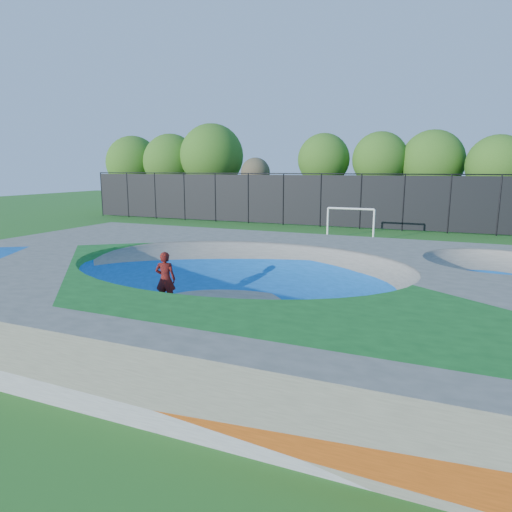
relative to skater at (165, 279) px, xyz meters
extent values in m
plane|color=#24651C|center=(2.21, 0.81, -0.90)|extent=(120.00, 120.00, 0.00)
cube|color=gray|center=(2.21, 0.81, -0.15)|extent=(22.00, 14.00, 1.50)
imported|color=#AE190D|center=(0.00, 0.00, 0.00)|extent=(0.75, 0.60, 1.80)
cube|color=black|center=(0.00, 0.00, -0.88)|extent=(0.81, 0.46, 0.05)
cylinder|color=white|center=(1.12, 16.51, 0.06)|extent=(0.12, 0.12, 1.93)
cylinder|color=white|center=(4.01, 16.51, 0.06)|extent=(0.12, 0.12, 1.93)
cylinder|color=white|center=(2.57, 16.51, 1.02)|extent=(2.89, 0.12, 0.12)
cylinder|color=black|center=(-21.79, 21.81, 1.10)|extent=(0.09, 0.09, 4.00)
cylinder|color=black|center=(-18.79, 21.81, 1.10)|extent=(0.09, 0.09, 4.00)
cylinder|color=black|center=(-15.79, 21.81, 1.10)|extent=(0.09, 0.09, 4.00)
cylinder|color=black|center=(-12.79, 21.81, 1.10)|extent=(0.09, 0.09, 4.00)
cylinder|color=black|center=(-9.79, 21.81, 1.10)|extent=(0.09, 0.09, 4.00)
cylinder|color=black|center=(-6.79, 21.81, 1.10)|extent=(0.09, 0.09, 4.00)
cylinder|color=black|center=(-3.79, 21.81, 1.10)|extent=(0.09, 0.09, 4.00)
cylinder|color=black|center=(-0.79, 21.81, 1.10)|extent=(0.09, 0.09, 4.00)
cylinder|color=black|center=(2.21, 21.81, 1.10)|extent=(0.09, 0.09, 4.00)
cylinder|color=black|center=(5.21, 21.81, 1.10)|extent=(0.09, 0.09, 4.00)
cylinder|color=black|center=(8.21, 21.81, 1.10)|extent=(0.09, 0.09, 4.00)
cylinder|color=black|center=(11.21, 21.81, 1.10)|extent=(0.09, 0.09, 4.00)
cube|color=black|center=(2.21, 21.81, 1.10)|extent=(48.00, 0.03, 3.80)
cylinder|color=black|center=(2.21, 21.81, 3.10)|extent=(48.00, 0.08, 0.08)
cylinder|color=#493324|center=(-22.05, 27.02, 0.54)|extent=(0.44, 0.44, 2.88)
sphere|color=#31641A|center=(-22.05, 27.02, 4.03)|extent=(5.46, 5.46, 5.46)
cylinder|color=#493324|center=(-17.21, 26.60, 0.60)|extent=(0.44, 0.44, 3.00)
sphere|color=#31641A|center=(-17.21, 26.60, 4.11)|extent=(5.37, 5.37, 5.37)
cylinder|color=#493324|center=(-12.65, 26.58, 0.76)|extent=(0.44, 0.44, 3.31)
sphere|color=#31641A|center=(-12.65, 26.58, 4.63)|extent=(5.92, 5.92, 5.92)
cylinder|color=#493324|center=(-7.89, 25.84, 0.57)|extent=(0.44, 0.44, 2.94)
sphere|color=brown|center=(-7.89, 25.84, 3.14)|extent=(2.60, 2.60, 2.60)
cylinder|color=#493324|center=(-2.21, 27.68, 0.84)|extent=(0.44, 0.44, 3.47)
sphere|color=#31641A|center=(-2.21, 27.68, 4.26)|extent=(4.49, 4.49, 4.49)
cylinder|color=#493324|center=(2.62, 27.47, 0.81)|extent=(0.44, 0.44, 3.43)
sphere|color=#31641A|center=(2.62, 27.47, 4.23)|extent=(4.53, 4.53, 4.53)
cylinder|color=#493324|center=(6.66, 27.93, 0.62)|extent=(0.44, 0.44, 3.05)
sphere|color=#31641A|center=(6.66, 27.93, 4.03)|extent=(5.02, 5.02, 5.02)
cylinder|color=#493324|center=(11.17, 25.93, 0.60)|extent=(0.44, 0.44, 3.01)
sphere|color=#31641A|center=(11.17, 25.93, 3.74)|extent=(4.35, 4.35, 4.35)
camera|label=1|loc=(8.26, -11.96, 3.51)|focal=32.00mm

